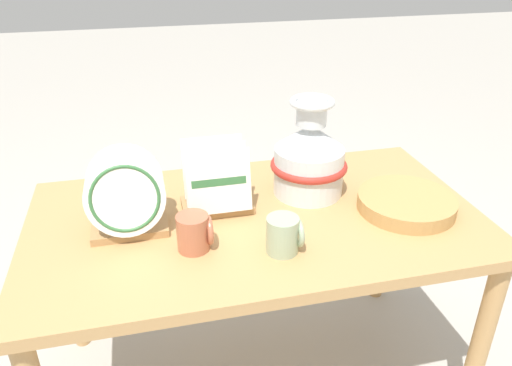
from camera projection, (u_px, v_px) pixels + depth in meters
The scene contains 7 objects.
display_table at pixel (256, 239), 1.52m from camera, with size 1.33×0.74×0.67m.
ceramic_vase at pixel (309, 157), 1.56m from camera, with size 0.24×0.24×0.31m.
dish_rack_round_plates at pixel (127, 203), 1.36m from camera, with size 0.21×0.16×0.24m.
dish_rack_square_plates at pixel (216, 188), 1.49m from camera, with size 0.21×0.15×0.21m.
wicker_charger_stack at pixel (406, 203), 1.50m from camera, with size 0.29×0.29×0.04m.
mug_sage_glaze at pixel (284, 235), 1.30m from camera, with size 0.09×0.09×0.10m.
mug_terracotta_glaze at pixel (195, 232), 1.31m from camera, with size 0.09×0.09×0.10m.
Camera 1 is at (-0.29, -1.23, 1.45)m, focal length 35.00 mm.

